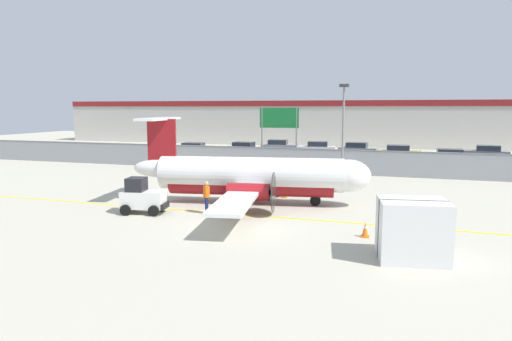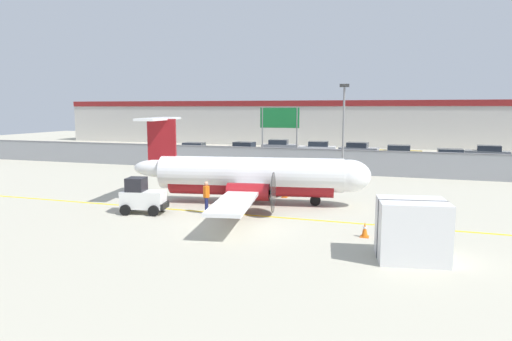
{
  "view_description": "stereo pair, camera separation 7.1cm",
  "coord_description": "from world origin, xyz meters",
  "px_view_note": "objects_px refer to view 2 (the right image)",
  "views": [
    {
      "loc": [
        7.35,
        -19.72,
        5.5
      ],
      "look_at": [
        -0.9,
        5.74,
        1.8
      ],
      "focal_mm": 32.0,
      "sensor_mm": 36.0,
      "label": 1
    },
    {
      "loc": [
        7.42,
        -19.7,
        5.5
      ],
      "look_at": [
        -0.9,
        5.74,
        1.8
      ],
      "focal_mm": 32.0,
      "sensor_mm": 36.0,
      "label": 2
    }
  ],
  "objects_px": {
    "baggage_tug": "(142,197)",
    "traffic_cone_near_right": "(365,230)",
    "cargo_container": "(412,230)",
    "parked_car_6": "(449,158)",
    "parked_car_2": "(279,146)",
    "highway_sign": "(280,123)",
    "commuter_airplane": "(255,176)",
    "parked_car_7": "(488,153)",
    "parked_car_3": "(317,148)",
    "parked_car_4": "(358,150)",
    "traffic_cone_near_left": "(285,192)",
    "ground_crew_worker": "(206,195)",
    "parked_car_0": "(193,150)",
    "apron_light_pole": "(344,123)",
    "parked_car_5": "(400,153)",
    "parked_car_1": "(243,149)"
  },
  "relations": [
    {
      "from": "traffic_cone_near_left",
      "to": "parked_car_3",
      "type": "distance_m",
      "value": 24.59
    },
    {
      "from": "commuter_airplane",
      "to": "highway_sign",
      "type": "bearing_deg",
      "value": 90.37
    },
    {
      "from": "traffic_cone_near_left",
      "to": "highway_sign",
      "type": "relative_size",
      "value": 0.12
    },
    {
      "from": "parked_car_2",
      "to": "parked_car_6",
      "type": "xyz_separation_m",
      "value": [
        18.2,
        -7.03,
        0.0
      ]
    },
    {
      "from": "ground_crew_worker",
      "to": "parked_car_1",
      "type": "height_order",
      "value": "same"
    },
    {
      "from": "parked_car_4",
      "to": "parked_car_0",
      "type": "bearing_deg",
      "value": -155.66
    },
    {
      "from": "traffic_cone_near_right",
      "to": "parked_car_2",
      "type": "relative_size",
      "value": 0.15
    },
    {
      "from": "traffic_cone_near_right",
      "to": "parked_car_4",
      "type": "distance_m",
      "value": 31.84
    },
    {
      "from": "commuter_airplane",
      "to": "apron_light_pole",
      "type": "distance_m",
      "value": 11.66
    },
    {
      "from": "parked_car_0",
      "to": "parked_car_7",
      "type": "bearing_deg",
      "value": -172.5
    },
    {
      "from": "parked_car_2",
      "to": "cargo_container",
      "type": "bearing_deg",
      "value": -73.39
    },
    {
      "from": "parked_car_2",
      "to": "apron_light_pole",
      "type": "relative_size",
      "value": 0.6
    },
    {
      "from": "parked_car_5",
      "to": "apron_light_pole",
      "type": "height_order",
      "value": "apron_light_pole"
    },
    {
      "from": "parked_car_3",
      "to": "parked_car_4",
      "type": "distance_m",
      "value": 4.6
    },
    {
      "from": "parked_car_7",
      "to": "parked_car_5",
      "type": "bearing_deg",
      "value": 22.71
    },
    {
      "from": "parked_car_4",
      "to": "highway_sign",
      "type": "bearing_deg",
      "value": -111.6
    },
    {
      "from": "parked_car_4",
      "to": "parked_car_5",
      "type": "distance_m",
      "value": 5.02
    },
    {
      "from": "commuter_airplane",
      "to": "parked_car_7",
      "type": "xyz_separation_m",
      "value": [
        16.14,
        26.74,
        -0.71
      ]
    },
    {
      "from": "parked_car_1",
      "to": "parked_car_6",
      "type": "xyz_separation_m",
      "value": [
        21.09,
        -2.27,
        0.0
      ]
    },
    {
      "from": "parked_car_0",
      "to": "parked_car_6",
      "type": "distance_m",
      "value": 26.01
    },
    {
      "from": "parked_car_4",
      "to": "parked_car_2",
      "type": "bearing_deg",
      "value": 176.38
    },
    {
      "from": "cargo_container",
      "to": "parked_car_1",
      "type": "xyz_separation_m",
      "value": [
        -17.54,
        30.87,
        -0.21
      ]
    },
    {
      "from": "commuter_airplane",
      "to": "traffic_cone_near_left",
      "type": "relative_size",
      "value": 25.07
    },
    {
      "from": "parked_car_4",
      "to": "parked_car_6",
      "type": "relative_size",
      "value": 1.03
    },
    {
      "from": "ground_crew_worker",
      "to": "parked_car_5",
      "type": "relative_size",
      "value": 0.4
    },
    {
      "from": "parked_car_6",
      "to": "traffic_cone_near_right",
      "type": "bearing_deg",
      "value": 77.32
    },
    {
      "from": "traffic_cone_near_left",
      "to": "traffic_cone_near_right",
      "type": "distance_m",
      "value": 9.18
    },
    {
      "from": "parked_car_0",
      "to": "ground_crew_worker",
      "type": "bearing_deg",
      "value": 113.67
    },
    {
      "from": "parked_car_4",
      "to": "parked_car_6",
      "type": "distance_m",
      "value": 10.35
    },
    {
      "from": "parked_car_3",
      "to": "parked_car_6",
      "type": "height_order",
      "value": "same"
    },
    {
      "from": "commuter_airplane",
      "to": "ground_crew_worker",
      "type": "relative_size",
      "value": 9.44
    },
    {
      "from": "baggage_tug",
      "to": "parked_car_1",
      "type": "relative_size",
      "value": 0.58
    },
    {
      "from": "parked_car_1",
      "to": "parked_car_4",
      "type": "xyz_separation_m",
      "value": [
        12.33,
        3.24,
        0.0
      ]
    },
    {
      "from": "parked_car_6",
      "to": "commuter_airplane",
      "type": "bearing_deg",
      "value": 59.36
    },
    {
      "from": "traffic_cone_near_right",
      "to": "parked_car_2",
      "type": "bearing_deg",
      "value": 111.11
    },
    {
      "from": "cargo_container",
      "to": "highway_sign",
      "type": "relative_size",
      "value": 0.49
    },
    {
      "from": "ground_crew_worker",
      "to": "traffic_cone_near_left",
      "type": "relative_size",
      "value": 2.66
    },
    {
      "from": "parked_car_2",
      "to": "parked_car_6",
      "type": "height_order",
      "value": "same"
    },
    {
      "from": "ground_crew_worker",
      "to": "parked_car_6",
      "type": "xyz_separation_m",
      "value": [
        13.66,
        24.19,
        -0.06
      ]
    },
    {
      "from": "parked_car_3",
      "to": "parked_car_4",
      "type": "relative_size",
      "value": 1.0
    },
    {
      "from": "parked_car_2",
      "to": "highway_sign",
      "type": "relative_size",
      "value": 0.79
    },
    {
      "from": "baggage_tug",
      "to": "parked_car_5",
      "type": "relative_size",
      "value": 0.59
    },
    {
      "from": "traffic_cone_near_right",
      "to": "cargo_container",
      "type": "bearing_deg",
      "value": -53.07
    },
    {
      "from": "baggage_tug",
      "to": "traffic_cone_near_right",
      "type": "relative_size",
      "value": 3.91
    },
    {
      "from": "parked_car_2",
      "to": "parked_car_4",
      "type": "relative_size",
      "value": 1.0
    },
    {
      "from": "parked_car_7",
      "to": "ground_crew_worker",
      "type": "bearing_deg",
      "value": 65.4
    },
    {
      "from": "traffic_cone_near_right",
      "to": "parked_car_5",
      "type": "bearing_deg",
      "value": 87.97
    },
    {
      "from": "baggage_tug",
      "to": "cargo_container",
      "type": "xyz_separation_m",
      "value": [
        13.32,
        -3.4,
        0.24
      ]
    },
    {
      "from": "parked_car_1",
      "to": "cargo_container",
      "type": "bearing_deg",
      "value": 123.43
    },
    {
      "from": "parked_car_6",
      "to": "highway_sign",
      "type": "xyz_separation_m",
      "value": [
        -14.66,
        -6.02,
        3.24
      ]
    }
  ]
}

